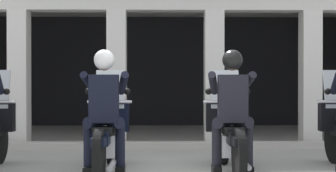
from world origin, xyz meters
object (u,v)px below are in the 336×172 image
at_px(motorcycle_center_left, 107,133).
at_px(police_officer_center_left, 104,101).
at_px(motorcycle_center_right, 229,133).
at_px(police_officer_center_right, 232,101).

height_order(motorcycle_center_left, police_officer_center_left, police_officer_center_left).
height_order(motorcycle_center_left, motorcycle_center_right, same).
distance_m(motorcycle_center_right, police_officer_center_right, 0.52).
relative_size(motorcycle_center_right, police_officer_center_right, 1.29).
relative_size(motorcycle_center_left, police_officer_center_left, 1.29).
bearing_deg(motorcycle_center_right, motorcycle_center_left, -166.84).
xyz_separation_m(motorcycle_center_right, police_officer_center_right, (-0.00, -0.28, 0.44)).
height_order(police_officer_center_left, motorcycle_center_right, police_officer_center_left).
relative_size(motorcycle_center_left, police_officer_center_right, 1.29).
distance_m(motorcycle_center_left, motorcycle_center_right, 1.61).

